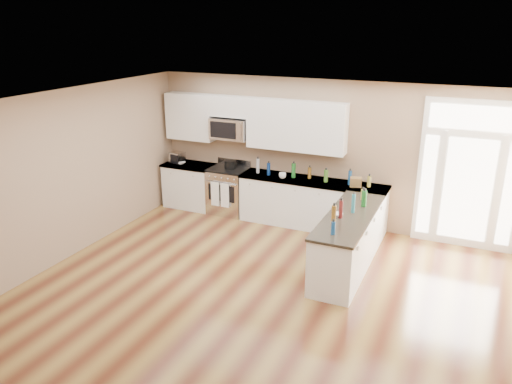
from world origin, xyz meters
TOP-DOWN VIEW (x-y plane):
  - ground at (0.00, 0.00)m, footprint 8.00×8.00m
  - room_shell at (0.00, 0.00)m, footprint 8.00×8.00m
  - back_cabinet_left at (-2.87, 3.69)m, footprint 1.10×0.66m
  - back_cabinet_right at (-0.16, 3.69)m, footprint 2.85×0.66m
  - peninsula_cabinet at (0.93, 2.24)m, footprint 0.69×2.32m
  - upper_cabinet_left at (-2.88, 3.83)m, footprint 1.04×0.33m
  - upper_cabinet_right at (-0.57, 3.83)m, footprint 1.94×0.33m
  - upper_cabinet_short at (-1.95, 3.83)m, footprint 0.82×0.33m
  - microwave at (-1.95, 3.80)m, footprint 0.78×0.41m
  - entry_door at (2.55, 3.95)m, footprint 1.70×0.10m
  - kitchen_range at (-1.96, 3.69)m, footprint 0.76×0.68m
  - stockpot at (-1.93, 3.72)m, footprint 0.28×0.28m
  - toaster_oven at (-3.14, 3.64)m, footprint 0.33×0.28m
  - cardboard_box at (0.68, 3.65)m, footprint 0.24×0.19m
  - bowl_left at (-3.06, 3.60)m, footprint 0.28×0.28m
  - bowl_peninsula at (0.77, 2.10)m, footprint 0.19×0.19m
  - cup_counter at (-0.72, 3.57)m, footprint 0.18×0.18m
  - counter_bottles at (0.28, 3.03)m, footprint 2.41×2.44m

SIDE VIEW (x-z plane):
  - ground at x=0.00m, z-range 0.00..0.00m
  - peninsula_cabinet at x=0.93m, z-range -0.04..0.90m
  - back_cabinet_right at x=-0.16m, z-range -0.03..0.91m
  - back_cabinet_left at x=-2.87m, z-range -0.03..0.91m
  - kitchen_range at x=-1.96m, z-range -0.06..1.02m
  - bowl_left at x=-3.06m, z-range 0.94..0.99m
  - bowl_peninsula at x=0.77m, z-range 0.94..0.99m
  - cup_counter at x=-0.72m, z-range 0.94..1.05m
  - cardboard_box at x=0.68m, z-range 0.94..1.11m
  - stockpot at x=-1.93m, z-range 0.95..1.13m
  - toaster_oven at x=-3.14m, z-range 0.94..1.18m
  - counter_bottles at x=0.28m, z-range 0.91..1.23m
  - entry_door at x=2.55m, z-range 0.00..2.60m
  - room_shell at x=0.00m, z-range -2.29..5.71m
  - microwave at x=-1.95m, z-range 1.55..1.97m
  - upper_cabinet_left at x=-2.88m, z-range 1.45..2.40m
  - upper_cabinet_right at x=-0.57m, z-range 1.45..2.40m
  - upper_cabinet_short at x=-1.95m, z-range 2.00..2.40m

